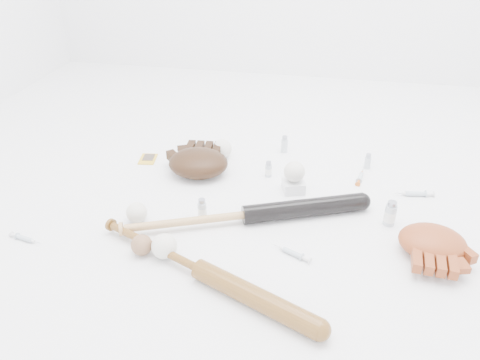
% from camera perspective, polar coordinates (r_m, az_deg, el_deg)
% --- Properties ---
extents(bat_dark, '(0.85, 0.40, 0.07)m').
position_cam_1_polar(bat_dark, '(1.60, 0.72, -4.26)').
color(bat_dark, black).
rests_on(bat_dark, ground).
extents(bat_wood, '(0.77, 0.38, 0.06)m').
position_cam_1_polar(bat_wood, '(1.39, -4.87, -10.84)').
color(bat_wood, brown).
rests_on(bat_wood, ground).
extents(glove_dark, '(0.31, 0.31, 0.10)m').
position_cam_1_polar(glove_dark, '(1.88, -5.11, 2.13)').
color(glove_dark, black).
rests_on(glove_dark, ground).
extents(glove_tan, '(0.26, 0.26, 0.09)m').
position_cam_1_polar(glove_tan, '(1.58, 22.41, -6.99)').
color(glove_tan, brown).
rests_on(glove_tan, ground).
extents(trading_card, '(0.08, 0.10, 0.01)m').
position_cam_1_polar(trading_card, '(2.04, -11.17, 2.52)').
color(trading_card, gold).
rests_on(trading_card, ground).
extents(pedestal, '(0.10, 0.10, 0.04)m').
position_cam_1_polar(pedestal, '(1.79, 6.53, -0.70)').
color(pedestal, white).
rests_on(pedestal, ground).
extents(baseball_on_pedestal, '(0.08, 0.08, 0.08)m').
position_cam_1_polar(baseball_on_pedestal, '(1.76, 6.65, 1.02)').
color(baseball_on_pedestal, silver).
rests_on(baseball_on_pedestal, pedestal).
extents(baseball_left, '(0.07, 0.07, 0.07)m').
position_cam_1_polar(baseball_left, '(1.64, -12.48, -3.91)').
color(baseball_left, silver).
rests_on(baseball_left, ground).
extents(baseball_upper, '(0.08, 0.08, 0.08)m').
position_cam_1_polar(baseball_upper, '(2.01, -2.19, 3.83)').
color(baseball_upper, silver).
rests_on(baseball_upper, ground).
extents(baseball_mid, '(0.08, 0.08, 0.08)m').
position_cam_1_polar(baseball_mid, '(1.47, -9.22, -7.98)').
color(baseball_mid, silver).
rests_on(baseball_mid, ground).
extents(baseball_aged, '(0.07, 0.07, 0.07)m').
position_cam_1_polar(baseball_aged, '(1.50, -11.90, -7.76)').
color(baseball_aged, brown).
rests_on(baseball_aged, ground).
extents(syringe_0, '(0.14, 0.05, 0.02)m').
position_cam_1_polar(syringe_0, '(1.69, -24.79, -6.48)').
color(syringe_0, '#ADBCC6').
rests_on(syringe_0, ground).
extents(syringe_1, '(0.14, 0.09, 0.02)m').
position_cam_1_polar(syringe_1, '(1.49, 6.44, -8.85)').
color(syringe_1, '#ADBCC6').
rests_on(syringe_1, ground).
extents(syringe_2, '(0.05, 0.14, 0.02)m').
position_cam_1_polar(syringe_2, '(1.92, 14.44, 0.35)').
color(syringe_2, '#ADBCC6').
rests_on(syringe_2, ground).
extents(syringe_3, '(0.07, 0.14, 0.02)m').
position_cam_1_polar(syringe_3, '(1.63, 24.68, -8.01)').
color(syringe_3, '#ADBCC6').
rests_on(syringe_3, ground).
extents(syringe_4, '(0.17, 0.05, 0.02)m').
position_cam_1_polar(syringe_4, '(1.87, 20.61, -1.58)').
color(syringe_4, '#ADBCC6').
rests_on(syringe_4, ground).
extents(vial_0, '(0.03, 0.03, 0.08)m').
position_cam_1_polar(vial_0, '(2.06, 5.44, 4.37)').
color(vial_0, silver).
rests_on(vial_0, ground).
extents(vial_1, '(0.03, 0.03, 0.07)m').
position_cam_1_polar(vial_1, '(1.99, 15.31, 2.24)').
color(vial_1, silver).
rests_on(vial_1, ground).
extents(vial_2, '(0.03, 0.03, 0.07)m').
position_cam_1_polar(vial_2, '(1.87, 3.49, 1.35)').
color(vial_2, silver).
rests_on(vial_2, ground).
extents(vial_3, '(0.04, 0.04, 0.09)m').
position_cam_1_polar(vial_3, '(1.67, 17.86, -3.87)').
color(vial_3, silver).
rests_on(vial_3, ground).
extents(vial_4, '(0.03, 0.03, 0.08)m').
position_cam_1_polar(vial_4, '(1.63, -4.64, -3.49)').
color(vial_4, silver).
rests_on(vial_4, ground).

